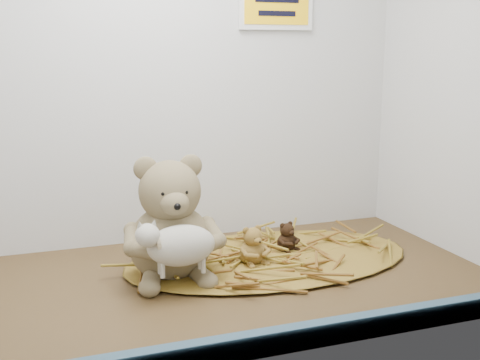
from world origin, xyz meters
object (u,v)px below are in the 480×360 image
object	(u,v)px
toy_lamb	(181,245)
mini_teddy_brown	(287,235)
main_teddy	(170,217)
mini_teddy_tan	(252,244)

from	to	relation	value
toy_lamb	mini_teddy_brown	size ratio (longest dim) A/B	2.58
toy_lamb	mini_teddy_brown	distance (cm)	30.33
main_teddy	toy_lamb	size ratio (longest dim) A/B	1.48
mini_teddy_tan	mini_teddy_brown	xyz separation A→B (cm)	(10.01, 5.46, -0.82)
main_teddy	mini_teddy_tan	bearing A→B (deg)	0.66
main_teddy	toy_lamb	world-z (taller)	main_teddy
toy_lamb	mini_teddy_tan	bearing A→B (deg)	25.33
mini_teddy_tan	mini_teddy_brown	size ratio (longest dim) A/B	1.26
mini_teddy_brown	toy_lamb	bearing A→B (deg)	-172.48
mini_teddy_tan	mini_teddy_brown	distance (cm)	11.43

